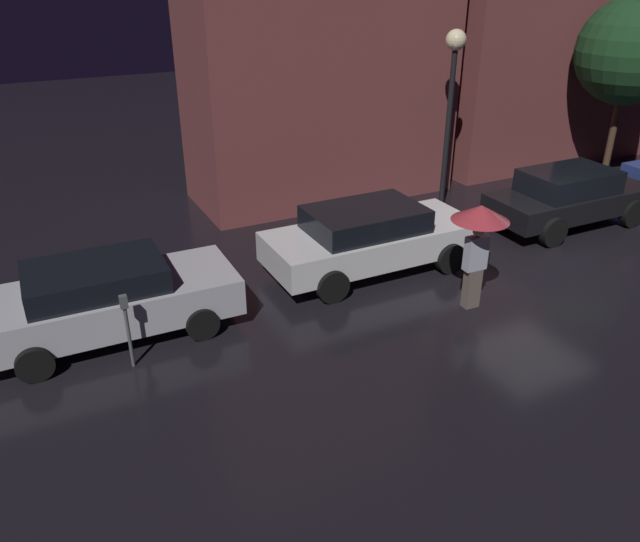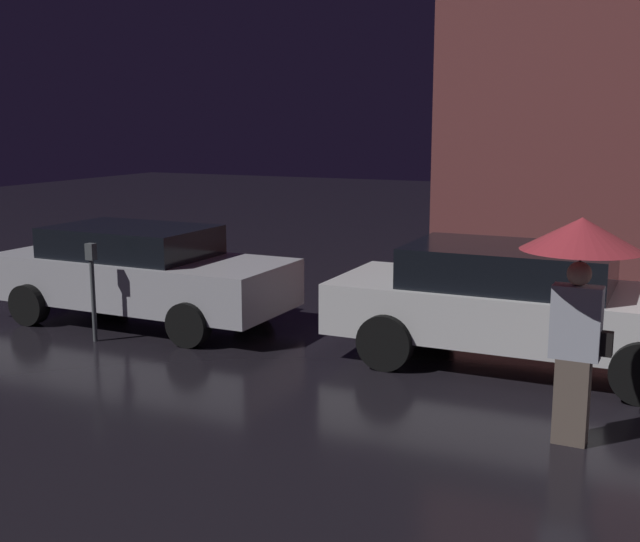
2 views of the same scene
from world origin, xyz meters
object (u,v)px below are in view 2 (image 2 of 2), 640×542
(parked_car_silver, at_px, (140,272))
(parking_meter, at_px, (92,281))
(pedestrian_with_umbrella, at_px, (580,266))
(parked_car_white, at_px, (519,302))

(parked_car_silver, height_order, parking_meter, parked_car_silver)
(parked_car_silver, distance_m, pedestrian_with_umbrella, 6.82)
(pedestrian_with_umbrella, bearing_deg, parked_car_silver, 163.72)
(parked_car_white, bearing_deg, parking_meter, -165.89)
(parked_car_silver, height_order, pedestrian_with_umbrella, pedestrian_with_umbrella)
(parked_car_silver, xyz_separation_m, parked_car_white, (5.49, 0.18, 0.03))
(pedestrian_with_umbrella, relative_size, parking_meter, 1.57)
(pedestrian_with_umbrella, bearing_deg, parked_car_white, 114.12)
(pedestrian_with_umbrella, height_order, parking_meter, pedestrian_with_umbrella)
(parked_car_white, xyz_separation_m, pedestrian_with_umbrella, (0.94, -2.28, 0.89))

